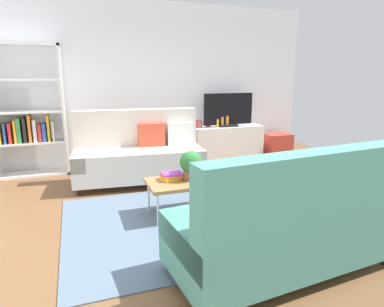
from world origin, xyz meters
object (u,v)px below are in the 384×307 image
at_px(tv_console, 227,142).
at_px(bottle_1, 222,122).
at_px(table_book_0, 172,179).
at_px(coffee_table, 194,182).
at_px(couch_green, 286,223).
at_px(storage_trunk, 277,144).
at_px(vase_0, 199,123).
at_px(vase_1, 208,123).
at_px(couch_beige, 139,154).
at_px(bookshelf, 28,117).
at_px(bottle_0, 218,123).
at_px(potted_plant, 191,164).
at_px(bottle_2, 227,121).
at_px(tv, 228,110).

distance_m(tv_console, bottle_1, 0.44).
bearing_deg(tv_console, bottle_1, -163.02).
xyz_separation_m(table_book_0, bottle_1, (1.65, 2.21, 0.30)).
bearing_deg(coffee_table, couch_green, -78.53).
distance_m(coffee_table, tv_console, 2.79).
bearing_deg(couch_green, bottle_1, 68.33).
distance_m(storage_trunk, vase_0, 1.76).
bearing_deg(table_book_0, vase_0, 62.36).
distance_m(couch_green, vase_1, 3.91).
relative_size(couch_beige, bookshelf, 0.94).
height_order(tv_console, bottle_0, bottle_0).
relative_size(couch_beige, tv_console, 1.40).
distance_m(vase_0, bottle_0, 0.36).
bearing_deg(potted_plant, tv_console, 55.89).
bearing_deg(couch_beige, coffee_table, 109.91).
relative_size(coffee_table, bottle_0, 7.03).
relative_size(coffee_table, potted_plant, 3.18).
bearing_deg(table_book_0, couch_beige, 95.58).
bearing_deg(bottle_0, vase_1, 150.43).
bearing_deg(couch_green, bottle_0, 69.70).
relative_size(couch_beige, couch_green, 1.00).
bearing_deg(bottle_2, bookshelf, 179.01).
bearing_deg(couch_green, vase_0, 75.11).
xyz_separation_m(potted_plant, vase_1, (1.19, 2.37, 0.11)).
bearing_deg(bottle_2, potted_plant, -124.08).
bearing_deg(couch_beige, bottle_2, -150.10).
height_order(couch_green, vase_0, couch_green).
distance_m(coffee_table, tv, 2.83).
height_order(bottle_1, bottle_2, bottle_2).
relative_size(vase_1, bottle_0, 1.05).
xyz_separation_m(bottle_1, bottle_2, (0.10, 0.00, 0.01)).
height_order(coffee_table, potted_plant, potted_plant).
distance_m(tv_console, potted_plant, 2.82).
relative_size(tv, bottle_1, 5.17).
height_order(couch_beige, tv_console, couch_beige).
relative_size(couch_beige, bottle_0, 12.58).
relative_size(potted_plant, vase_0, 2.29).
distance_m(couch_green, bottle_2, 3.92).
distance_m(couch_green, tv, 3.97).
bearing_deg(storage_trunk, bottle_2, 176.96).
bearing_deg(couch_beige, bookshelf, -25.21).
distance_m(couch_green, potted_plant, 1.48).
relative_size(tv, vase_0, 6.61).
xyz_separation_m(potted_plant, bottle_2, (1.54, 2.28, 0.14)).
bearing_deg(tv, table_book_0, -128.67).
distance_m(tv, table_book_0, 2.90).
bearing_deg(tv, bottle_1, -171.32).
height_order(vase_1, bottle_0, vase_1).
height_order(tv, bottle_2, tv).
distance_m(table_book_0, bottle_0, 2.72).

